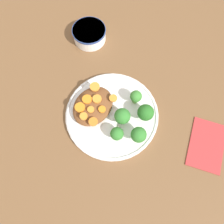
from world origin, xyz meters
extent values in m
plane|color=brown|center=(0.00, 0.00, 0.00)|extent=(4.00, 4.00, 0.00)
cylinder|color=white|center=(0.00, 0.00, 0.01)|extent=(0.26, 0.26, 0.01)
torus|color=white|center=(0.00, 0.00, 0.01)|extent=(0.25, 0.25, 0.01)
cylinder|color=white|center=(-0.18, -0.21, 0.02)|extent=(0.10, 0.10, 0.04)
cylinder|color=#2D478C|center=(-0.18, -0.21, 0.04)|extent=(0.11, 0.11, 0.01)
cylinder|color=white|center=(-0.18, -0.21, 0.03)|extent=(0.08, 0.08, 0.01)
ellipsoid|color=brown|center=(0.02, -0.05, 0.03)|extent=(0.12, 0.10, 0.04)
cylinder|color=#759E51|center=(-0.04, 0.08, 0.03)|extent=(0.02, 0.02, 0.02)
sphere|color=#286B23|center=(-0.04, 0.08, 0.05)|extent=(0.04, 0.04, 0.04)
cylinder|color=#759E51|center=(0.00, 0.03, 0.03)|extent=(0.01, 0.01, 0.02)
sphere|color=#337A2D|center=(0.00, 0.03, 0.05)|extent=(0.04, 0.04, 0.04)
cylinder|color=#759E51|center=(0.05, 0.05, 0.02)|extent=(0.01, 0.01, 0.02)
sphere|color=#337A2D|center=(0.05, 0.05, 0.04)|extent=(0.03, 0.03, 0.03)
cylinder|color=#759E51|center=(0.02, 0.09, 0.03)|extent=(0.02, 0.02, 0.02)
sphere|color=#337A2D|center=(0.02, 0.09, 0.05)|extent=(0.04, 0.04, 0.04)
cylinder|color=#759E51|center=(-0.07, 0.03, 0.03)|extent=(0.02, 0.02, 0.02)
sphere|color=#3D8433|center=(-0.07, 0.03, 0.05)|extent=(0.03, 0.03, 0.03)
cylinder|color=orange|center=(-0.03, -0.02, 0.05)|extent=(0.02, 0.02, 0.00)
cylinder|color=orange|center=(0.03, -0.04, 0.05)|extent=(0.02, 0.02, 0.01)
cylinder|color=orange|center=(0.06, -0.02, 0.05)|extent=(0.02, 0.02, 0.00)
cylinder|color=orange|center=(0.00, -0.05, 0.05)|extent=(0.02, 0.02, 0.01)
cylinder|color=orange|center=(0.04, -0.07, 0.05)|extent=(0.03, 0.03, 0.01)
cylinder|color=orange|center=(-0.03, -0.08, 0.05)|extent=(0.03, 0.03, 0.01)
cylinder|color=orange|center=(0.02, -0.07, 0.05)|extent=(0.03, 0.03, 0.00)
cylinder|color=orange|center=(0.06, -0.05, 0.05)|extent=(0.02, 0.02, 0.01)
cylinder|color=orange|center=(0.02, -0.02, 0.05)|extent=(0.02, 0.02, 0.01)
cube|color=#B73333|center=(-0.08, 0.26, 0.00)|extent=(0.16, 0.13, 0.01)
camera|label=1|loc=(0.17, 0.12, 0.58)|focal=35.00mm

